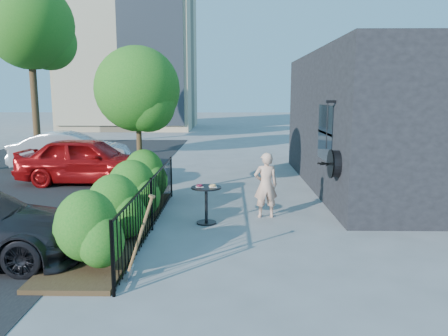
{
  "coord_description": "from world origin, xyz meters",
  "views": [
    {
      "loc": [
        0.1,
        -8.63,
        2.76
      ],
      "look_at": [
        -0.03,
        0.61,
        1.2
      ],
      "focal_mm": 35.0,
      "sensor_mm": 36.0,
      "label": 1
    }
  ],
  "objects_px": {
    "woman": "(266,185)",
    "car_silver": "(71,151)",
    "patio_tree": "(140,94)",
    "car_red": "(88,160)",
    "street_tree_far": "(31,31)",
    "cafe_table": "(206,198)",
    "shovel": "(139,242)"
  },
  "relations": [
    {
      "from": "woman",
      "to": "car_silver",
      "type": "distance_m",
      "value": 9.25
    },
    {
      "from": "patio_tree",
      "to": "car_red",
      "type": "height_order",
      "value": "patio_tree"
    },
    {
      "from": "patio_tree",
      "to": "car_silver",
      "type": "bearing_deg",
      "value": 127.67
    },
    {
      "from": "street_tree_far",
      "to": "car_red",
      "type": "distance_m",
      "value": 11.97
    },
    {
      "from": "car_silver",
      "to": "street_tree_far",
      "type": "bearing_deg",
      "value": 23.24
    },
    {
      "from": "patio_tree",
      "to": "car_silver",
      "type": "xyz_separation_m",
      "value": [
        -3.56,
        4.62,
        -2.07
      ]
    },
    {
      "from": "street_tree_far",
      "to": "woman",
      "type": "bearing_deg",
      "value": -50.06
    },
    {
      "from": "cafe_table",
      "to": "car_red",
      "type": "height_order",
      "value": "car_red"
    },
    {
      "from": "patio_tree",
      "to": "shovel",
      "type": "bearing_deg",
      "value": -79.32
    },
    {
      "from": "car_silver",
      "to": "patio_tree",
      "type": "bearing_deg",
      "value": -151.22
    },
    {
      "from": "cafe_table",
      "to": "woman",
      "type": "bearing_deg",
      "value": 21.41
    },
    {
      "from": "street_tree_far",
      "to": "shovel",
      "type": "height_order",
      "value": "street_tree_far"
    },
    {
      "from": "shovel",
      "to": "car_red",
      "type": "distance_m",
      "value": 7.83
    },
    {
      "from": "car_red",
      "to": "woman",
      "type": "bearing_deg",
      "value": -123.7
    },
    {
      "from": "patio_tree",
      "to": "car_red",
      "type": "distance_m",
      "value": 3.53
    },
    {
      "from": "cafe_table",
      "to": "shovel",
      "type": "distance_m",
      "value": 3.06
    },
    {
      "from": "street_tree_far",
      "to": "cafe_table",
      "type": "bearing_deg",
      "value": -54.72
    },
    {
      "from": "street_tree_far",
      "to": "car_red",
      "type": "xyz_separation_m",
      "value": [
        5.61,
        -9.21,
        -5.18
      ]
    },
    {
      "from": "car_red",
      "to": "street_tree_far",
      "type": "bearing_deg",
      "value": 33.26
    },
    {
      "from": "street_tree_far",
      "to": "cafe_table",
      "type": "relative_size",
      "value": 9.59
    },
    {
      "from": "woman",
      "to": "car_silver",
      "type": "bearing_deg",
      "value": -48.91
    },
    {
      "from": "patio_tree",
      "to": "shovel",
      "type": "relative_size",
      "value": 2.92
    },
    {
      "from": "street_tree_far",
      "to": "car_silver",
      "type": "height_order",
      "value": "street_tree_far"
    },
    {
      "from": "car_silver",
      "to": "car_red",
      "type": "bearing_deg",
      "value": -159.49
    },
    {
      "from": "cafe_table",
      "to": "car_red",
      "type": "bearing_deg",
      "value": 132.58
    },
    {
      "from": "cafe_table",
      "to": "street_tree_far",
      "type": "bearing_deg",
      "value": 125.28
    },
    {
      "from": "street_tree_far",
      "to": "woman",
      "type": "height_order",
      "value": "street_tree_far"
    },
    {
      "from": "street_tree_far",
      "to": "car_silver",
      "type": "relative_size",
      "value": 1.96
    },
    {
      "from": "shovel",
      "to": "woman",
      "type": "bearing_deg",
      "value": 57.97
    },
    {
      "from": "street_tree_far",
      "to": "shovel",
      "type": "bearing_deg",
      "value": -62.11
    },
    {
      "from": "patio_tree",
      "to": "street_tree_far",
      "type": "bearing_deg",
      "value": 124.51
    },
    {
      "from": "car_red",
      "to": "shovel",
      "type": "bearing_deg",
      "value": -155.04
    }
  ]
}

